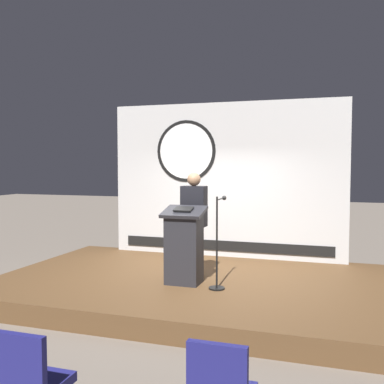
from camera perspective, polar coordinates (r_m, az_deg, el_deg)
The scene contains 7 objects.
ground_plane at distance 7.47m, azimuth 0.69°, elevation -13.14°, with size 40.00×40.00×0.00m, color #6B6056.
stage_platform at distance 7.43m, azimuth 0.69°, elevation -12.03°, with size 6.40×4.00×0.30m, color brown.
banner_display at distance 8.95m, azimuth 4.09°, elevation 1.56°, with size 4.70×0.12×3.06m.
podium at distance 6.96m, azimuth -1.03°, elevation -6.88°, with size 0.64×0.50×1.20m.
speaker_person at distance 7.37m, azimuth 0.25°, elevation -4.02°, with size 0.40×0.26×1.71m.
microphone_stand at distance 6.74m, azimuth 3.31°, elevation -8.11°, with size 0.24×0.59×1.37m.
audience_chair_right at distance 3.94m, azimuth -19.81°, elevation -21.38°, with size 0.44×0.45×0.89m.
Camera 1 is at (2.14, -6.83, 2.14)m, focal length 41.96 mm.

